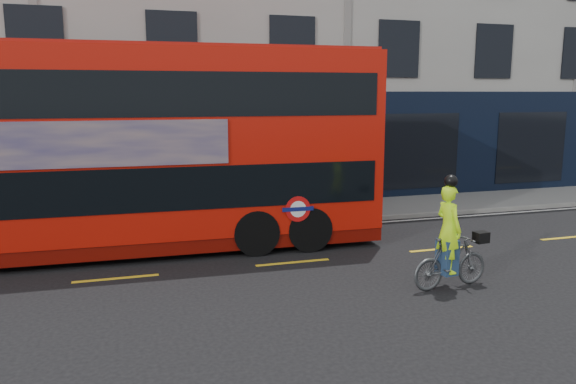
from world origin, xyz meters
name	(u,v)px	position (x,y,z in m)	size (l,w,h in m)	color
ground	(477,266)	(0.00, 0.00, 0.00)	(120.00, 120.00, 0.00)	black
pavement	(361,209)	(0.00, 6.50, 0.06)	(60.00, 3.00, 0.12)	slate
kerb	(381,218)	(0.00, 5.00, 0.07)	(60.00, 0.12, 0.13)	gray
building_terrace	(302,8)	(0.00, 12.94, 7.49)	(50.00, 10.07, 15.00)	#A9A79F
road_edge_line	(385,222)	(0.00, 4.70, 0.00)	(58.00, 0.10, 0.01)	silver
lane_dashes	(441,249)	(0.00, 1.50, 0.00)	(58.00, 0.12, 0.01)	yellow
bus	(130,148)	(-7.54, 3.73, 2.60)	(12.65, 3.22, 5.07)	red
cyclist	(450,251)	(-1.46, -1.09, 0.79)	(1.84, 0.71, 2.36)	#474A4C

